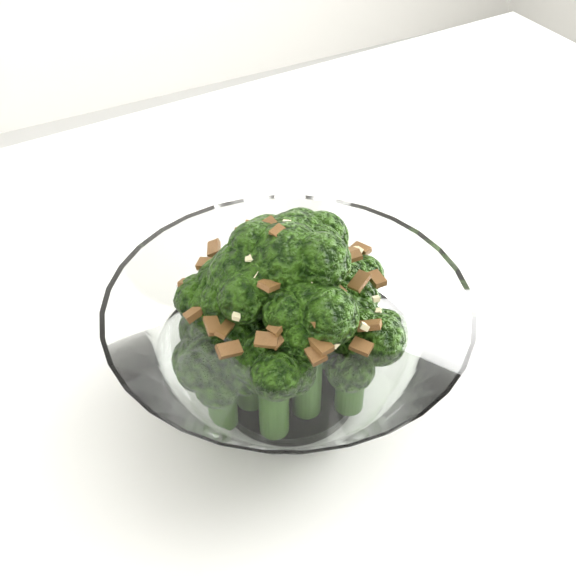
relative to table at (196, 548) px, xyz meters
name	(u,v)px	position (x,y,z in m)	size (l,w,h in m)	color
table	(196,548)	(0.00, 0.00, 0.00)	(1.24, 0.86, 0.75)	white
broccoli_dish	(287,337)	(0.08, 0.03, 0.12)	(0.20, 0.20, 0.13)	white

